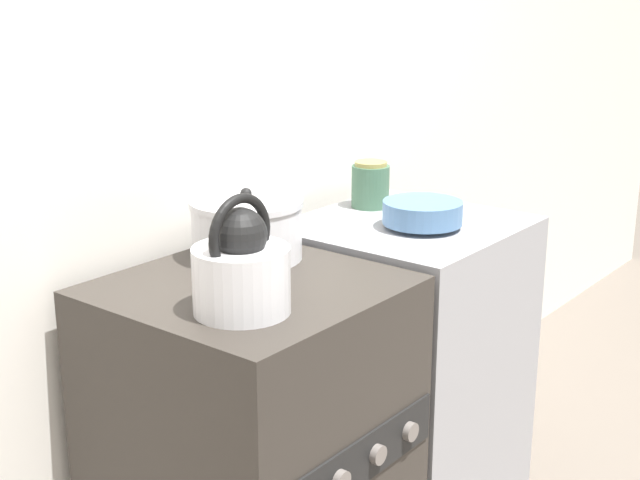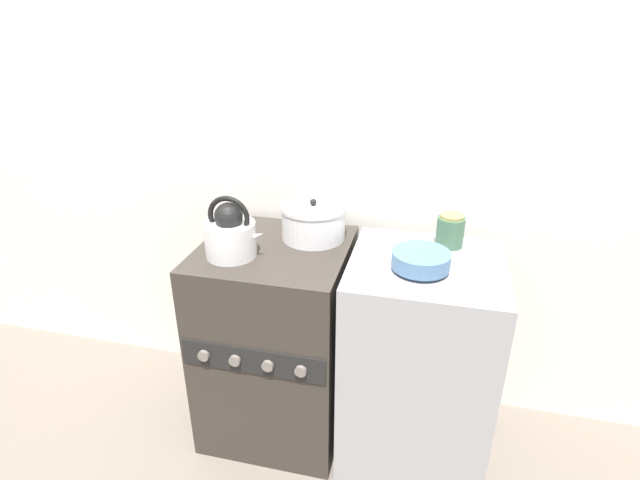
{
  "view_description": "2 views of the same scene",
  "coord_description": "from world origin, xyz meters",
  "px_view_note": "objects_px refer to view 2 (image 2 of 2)",
  "views": [
    {
      "loc": [
        -1.34,
        -0.96,
        1.53
      ],
      "look_at": [
        0.25,
        0.29,
        0.93
      ],
      "focal_mm": 50.0,
      "sensor_mm": 36.0,
      "label": 1
    },
    {
      "loc": [
        0.6,
        -1.4,
        1.75
      ],
      "look_at": [
        0.2,
        0.26,
        0.96
      ],
      "focal_mm": 28.0,
      "sensor_mm": 36.0,
      "label": 2
    }
  ],
  "objects_px": {
    "kettle": "(231,234)",
    "enamel_bowl": "(421,260)",
    "storage_jar": "(450,231)",
    "cooking_pot": "(313,222)",
    "stove": "(277,339)"
  },
  "relations": [
    {
      "from": "stove",
      "to": "storage_jar",
      "type": "xyz_separation_m",
      "value": [
        0.68,
        0.16,
        0.52
      ]
    },
    {
      "from": "cooking_pot",
      "to": "kettle",
      "type": "bearing_deg",
      "value": -138.65
    },
    {
      "from": "stove",
      "to": "storage_jar",
      "type": "relative_size",
      "value": 6.79
    },
    {
      "from": "cooking_pot",
      "to": "storage_jar",
      "type": "bearing_deg",
      "value": 3.13
    },
    {
      "from": "stove",
      "to": "storage_jar",
      "type": "bearing_deg",
      "value": 13.15
    },
    {
      "from": "cooking_pot",
      "to": "storage_jar",
      "type": "relative_size",
      "value": 2.04
    },
    {
      "from": "stove",
      "to": "kettle",
      "type": "distance_m",
      "value": 0.56
    },
    {
      "from": "stove",
      "to": "storage_jar",
      "type": "height_order",
      "value": "storage_jar"
    },
    {
      "from": "enamel_bowl",
      "to": "storage_jar",
      "type": "relative_size",
      "value": 1.59
    },
    {
      "from": "kettle",
      "to": "storage_jar",
      "type": "distance_m",
      "value": 0.85
    },
    {
      "from": "cooking_pot",
      "to": "storage_jar",
      "type": "height_order",
      "value": "cooking_pot"
    },
    {
      "from": "kettle",
      "to": "enamel_bowl",
      "type": "distance_m",
      "value": 0.71
    },
    {
      "from": "kettle",
      "to": "cooking_pot",
      "type": "xyz_separation_m",
      "value": [
        0.26,
        0.23,
        -0.02
      ]
    },
    {
      "from": "stove",
      "to": "cooking_pot",
      "type": "bearing_deg",
      "value": 44.03
    },
    {
      "from": "enamel_bowl",
      "to": "storage_jar",
      "type": "height_order",
      "value": "storage_jar"
    }
  ]
}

